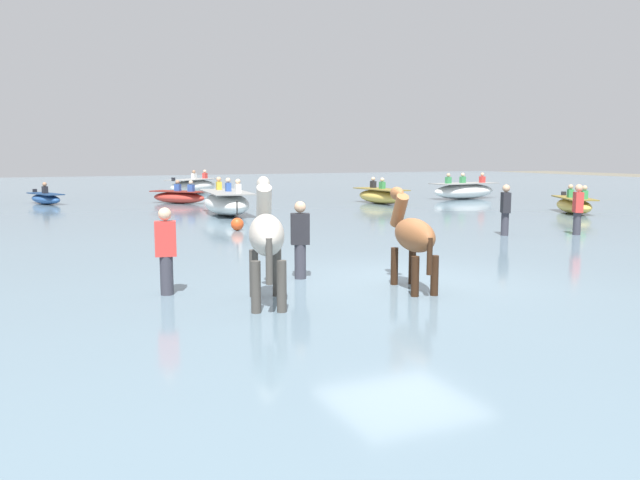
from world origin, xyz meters
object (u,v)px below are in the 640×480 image
horse_trailing_pinto (266,237)px  person_onlooker_right (578,213)px  person_wading_mid (166,257)px  boat_far_inshore (193,186)px  person_wading_close (505,213)px  boat_distant_east (179,197)px  horse_lead_chestnut (413,237)px  channel_buoy (237,224)px  boat_far_offshore (226,203)px  boat_distant_west (46,198)px  person_onlooker_left (300,245)px  boat_near_port (574,205)px  boat_mid_outer (464,191)px  boat_near_starboard (381,196)px

horse_trailing_pinto → person_onlooker_right: (10.24, 4.05, -0.37)m
horse_trailing_pinto → person_wading_mid: 1.72m
boat_far_inshore → person_wading_close: bearing=-80.9°
boat_distant_east → horse_lead_chestnut: bearing=-91.1°
horse_lead_chestnut → channel_buoy: horse_lead_chestnut is taller
boat_far_offshore → channel_buoy: boat_far_offshore is taller
boat_distant_east → boat_distant_west: bearing=159.5°
horse_trailing_pinto → person_wading_close: 9.65m
person_onlooker_left → channel_buoy: person_onlooker_left is taller
boat_far_offshore → person_wading_mid: (-4.50, -12.34, 0.17)m
boat_distant_west → boat_near_port: boat_near_port is taller
boat_far_inshore → boat_near_port: (10.00, -17.07, -0.10)m
person_onlooker_left → person_wading_close: size_ratio=1.00×
horse_trailing_pinto → boat_distant_east: bearing=81.7°
boat_mid_outer → boat_far_inshore: size_ratio=1.03×
horse_trailing_pinto → person_wading_mid: size_ratio=1.28×
person_onlooker_left → boat_distant_west: bearing=100.3°
boat_near_starboard → person_wading_close: 11.23m
person_onlooker_right → boat_far_inshore: bearing=103.5°
person_wading_close → person_wading_mid: (-9.62, -3.61, 0.00)m
boat_near_starboard → person_wading_close: (-2.45, -10.96, 0.26)m
horse_lead_chestnut → person_onlooker_right: 8.79m
boat_mid_outer → person_wading_close: person_wading_close is taller
person_wading_close → channel_buoy: 7.36m
horse_lead_chestnut → boat_far_inshore: bearing=84.4°
boat_mid_outer → person_wading_mid: (-17.13, -15.42, 0.20)m
horse_lead_chestnut → horse_trailing_pinto: size_ratio=0.90×
boat_near_port → person_wading_close: size_ratio=1.73×
boat_mid_outer → person_wading_mid: bearing=-138.0°
boat_far_offshore → boat_distant_east: (-0.42, 5.94, -0.14)m
boat_near_port → boat_near_starboard: bearing=121.2°
person_wading_mid → boat_mid_outer: bearing=42.0°
boat_near_starboard → person_onlooker_right: bearing=-93.0°
boat_mid_outer → boat_distant_east: bearing=167.7°
boat_far_offshore → person_wading_mid: 13.13m
horse_lead_chestnut → person_wading_close: bearing=39.0°
horse_lead_chestnut → boat_far_inshore: 26.07m
boat_far_inshore → person_wading_close: size_ratio=2.23×
boat_far_inshore → horse_lead_chestnut: bearing=-95.6°
boat_distant_west → person_wading_close: bearing=-56.9°
horse_lead_chestnut → boat_far_inshore: horse_lead_chestnut is taller
person_onlooker_right → boat_near_starboard: bearing=87.0°
person_onlooker_right → boat_distant_east: bearing=115.7°
boat_distant_east → boat_near_starboard: bearing=-24.9°
boat_far_offshore → person_onlooker_right: size_ratio=2.44×
horse_trailing_pinto → person_onlooker_left: (1.15, 1.49, -0.37)m
boat_mid_outer → boat_far_offshore: 13.00m
boat_far_offshore → person_wading_close: (5.12, -8.73, 0.17)m
person_onlooker_right → channel_buoy: (-8.01, 4.69, -0.40)m
boat_distant_west → person_onlooker_left: 20.25m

